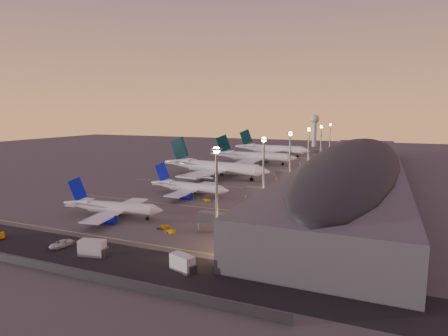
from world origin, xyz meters
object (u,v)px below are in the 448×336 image
baggage_tug_b (164,227)px  baggage_tug_c (206,200)px  airliner_wide_near (214,167)px  airliner_narrow_south (112,207)px  radar_tower (315,125)px  service_van_b (1,235)px  airliner_narrow_north (188,187)px  catering_truck_b (183,264)px  airliner_wide_far (271,149)px  airliner_wide_mid (252,156)px  baggage_tug_a (170,231)px  service_van_c (61,244)px  catering_truck_a (94,248)px

baggage_tug_b → baggage_tug_c: baggage_tug_b is taller
baggage_tug_b → airliner_wide_near: bearing=74.1°
airliner_narrow_south → baggage_tug_c: 37.29m
radar_tower → airliner_narrow_south: bearing=-93.4°
baggage_tug_b → service_van_b: size_ratio=0.85×
airliner_narrow_north → catering_truck_b: 76.05m
airliner_wide_far → catering_truck_b: airliner_wide_far is taller
airliner_narrow_north → baggage_tug_b: airliner_narrow_north is taller
airliner_narrow_south → radar_tower: (16.93, 288.25, 18.52)m
airliner_wide_near → airliner_wide_mid: size_ratio=1.09×
airliner_narrow_north → airliner_wide_far: (-8.67, 155.30, 1.92)m
airliner_wide_far → baggage_tug_b: bearing=-75.6°
baggage_tug_b → service_van_b: (-37.01, -24.22, 0.24)m
service_van_b → radar_tower: bearing=24.6°
airliner_wide_far → baggage_tug_b: size_ratio=17.23×
airliner_narrow_south → airliner_wide_near: airliner_wide_near is taller
airliner_wide_far → service_van_b: airliner_wide_far is taller
airliner_wide_mid → baggage_tug_b: 148.58m
airliner_wide_mid → baggage_tug_a: 151.56m
airliner_narrow_south → radar_tower: bearing=78.3°
airliner_narrow_south → airliner_wide_far: bearing=82.1°
baggage_tug_c → service_van_c: size_ratio=0.53×
baggage_tug_c → radar_tower: bearing=84.5°
airliner_narrow_south → airliner_wide_near: size_ratio=0.55×
service_van_c → catering_truck_b: bearing=8.0°
airliner_wide_near → catering_truck_a: 114.25m
baggage_tug_b → baggage_tug_c: bearing=64.9°
service_van_c → airliner_wide_far: bearing=100.8°
catering_truck_b → service_van_b: bearing=-160.1°
baggage_tug_a → catering_truck_a: 23.46m
airliner_wide_near → baggage_tug_c: airliner_wide_near is taller
airliner_wide_near → baggage_tug_c: size_ratio=19.83×
airliner_narrow_north → airliner_wide_far: airliner_wide_far is taller
baggage_tug_b → service_van_c: (-16.02, -23.27, 0.39)m
airliner_wide_far → radar_tower: radar_tower is taller
catering_truck_b → catering_truck_a: bearing=-159.0°
baggage_tug_a → baggage_tug_b: size_ratio=0.91×
airliner_wide_mid → baggage_tug_a: bearing=-81.2°
airliner_narrow_south → airliner_narrow_north: (7.10, 39.51, 0.08)m
radar_tower → baggage_tug_b: bearing=-89.0°
airliner_wide_near → catering_truck_b: size_ratio=9.60×
airliner_wide_far → baggage_tug_c: bearing=-75.4°
service_van_b → baggage_tug_a: bearing=-31.5°
radar_tower → service_van_c: 316.52m
baggage_tug_b → catering_truck_a: (-4.29, -24.45, 1.32)m
airliner_wide_far → baggage_tug_a: size_ratio=18.94×
airliner_narrow_south → radar_tower: 289.34m
airliner_narrow_north → service_van_c: bearing=-88.5°
baggage_tug_a → service_van_b: bearing=-145.7°
catering_truck_a → service_van_b: catering_truck_a is taller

